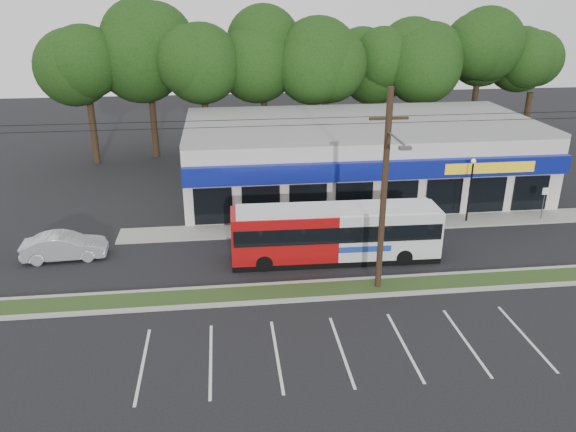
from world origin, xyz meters
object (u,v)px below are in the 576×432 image
Objects in this scene: utility_pole at (381,187)px; car_dark at (364,217)px; sign_post at (544,198)px; pedestrian_a at (339,232)px; lamp_post at (471,183)px; pedestrian_b at (365,219)px; metrobus at (335,232)px; car_silver at (64,246)px.

utility_pole is 8.96m from car_dark.
pedestrian_a is (-14.00, -2.57, -0.57)m from sign_post.
sign_post is at bearing -82.82° from car_dark.
utility_pole is at bearing -149.85° from sign_post.
pedestrian_a is at bearing -162.72° from lamp_post.
sign_post is 11.87m from car_dark.
lamp_post reaches higher than car_dark.
car_dark reaches higher than pedestrian_b.
sign_post is 1.50× the size of pedestrian_b.
metrobus is 2.54× the size of car_silver.
lamp_post reaches higher than pedestrian_a.
lamp_post reaches higher than car_silver.
car_silver is 15.41m from pedestrian_a.
sign_post is at bearing 30.15° from utility_pole.
lamp_post is 2.15× the size of pedestrian_a.
sign_post reaches higher than car_silver.
pedestrian_a is (0.51, 1.50, -0.63)m from metrobus.
utility_pole reaches higher than car_dark.
lamp_post is at bearing 170.10° from pedestrian_b.
car_silver is at bearing -37.32° from pedestrian_a.
lamp_post is 0.37× the size of metrobus.
car_dark is at bearing 80.09° from utility_pole.
car_silver is at bearing -6.75° from pedestrian_b.
utility_pole is 5.38m from metrobus.
metrobus is 2.38× the size of car_dark.
pedestrian_a is at bearing 72.51° from metrobus.
utility_pole is 15.71m from sign_post.
car_silver is 17.69m from pedestrian_b.
utility_pole is 22.47× the size of sign_post.
sign_post reaches higher than pedestrian_b.
metrobus is at bearing 110.56° from utility_pole.
sign_post is at bearing 16.91° from metrobus.
utility_pole is at bearing -68.22° from metrobus.
car_dark is (1.32, 7.57, -4.59)m from utility_pole.
pedestrian_b is (17.57, 2.04, -0.00)m from car_silver.
utility_pole is 11.09× the size of car_silver.
car_silver is 3.05× the size of pedestrian_b.
car_silver is (-29.41, -2.23, -0.81)m from sign_post.
pedestrian_a is (-9.00, -2.80, -1.68)m from lamp_post.
pedestrian_b is (-6.84, -0.41, -1.93)m from lamp_post.
lamp_post is 10.49m from metrobus.
pedestrian_a is (15.41, -0.35, 0.25)m from car_silver.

